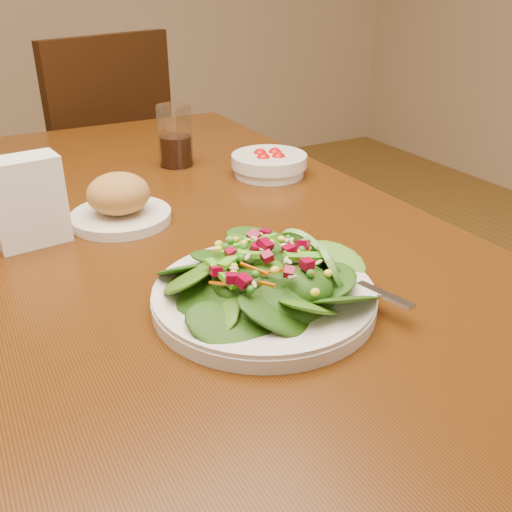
% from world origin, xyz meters
% --- Properties ---
extents(dining_table, '(0.90, 1.40, 0.75)m').
position_xyz_m(dining_table, '(0.00, 0.00, 0.65)').
color(dining_table, '#48250C').
rests_on(dining_table, ground_plane).
extents(chair_far, '(0.58, 0.58, 0.96)m').
position_xyz_m(chair_far, '(0.14, 0.97, 0.51)').
color(chair_far, black).
rests_on(chair_far, ground_plane).
extents(salad_plate, '(0.28, 0.27, 0.08)m').
position_xyz_m(salad_plate, '(0.07, -0.30, 0.78)').
color(salad_plate, silver).
rests_on(salad_plate, dining_table).
extents(bread_plate, '(0.16, 0.16, 0.08)m').
position_xyz_m(bread_plate, '(-0.02, 0.04, 0.78)').
color(bread_plate, silver).
rests_on(bread_plate, dining_table).
extents(tomato_bowl, '(0.15, 0.15, 0.05)m').
position_xyz_m(tomato_bowl, '(0.31, 0.13, 0.77)').
color(tomato_bowl, silver).
rests_on(tomato_bowl, dining_table).
extents(drinking_glass, '(0.07, 0.07, 0.13)m').
position_xyz_m(drinking_glass, '(0.17, 0.28, 0.80)').
color(drinking_glass, silver).
rests_on(drinking_glass, dining_table).
extents(napkin_holder, '(0.11, 0.07, 0.13)m').
position_xyz_m(napkin_holder, '(-0.16, 0.02, 0.82)').
color(napkin_holder, white).
rests_on(napkin_holder, dining_table).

